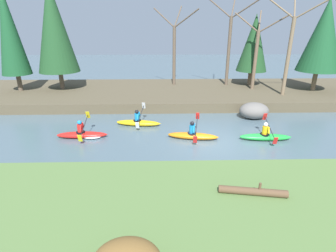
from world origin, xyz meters
TOP-DOWN VIEW (x-y plane):
  - ground_plane at (0.00, 0.00)m, footprint 90.00×90.00m
  - riverbank_near at (0.00, -7.05)m, footprint 44.00×7.44m
  - riverbank_far at (0.00, 9.43)m, footprint 44.00×9.05m
  - conifer_tree_far_left at (-14.45, 9.27)m, footprint 2.25×2.25m
  - conifer_tree_left at (-11.16, 9.74)m, footprint 3.25×3.25m
  - conifer_tree_mid_left at (5.22, 10.89)m, footprint 2.63×2.63m
  - conifer_tree_centre at (9.90, 8.76)m, footprint 3.28×3.28m
  - bare_tree_upstream at (-1.57, 11.47)m, footprint 3.70×3.66m
  - bare_tree_mid_upstream at (3.21, 11.24)m, footprint 4.24×4.19m
  - bare_tree_mid_downstream at (5.01, 9.44)m, footprint 3.45×3.41m
  - bare_tree_downstream at (6.76, 7.44)m, footprint 4.14×4.09m
  - kayaker_lead at (2.79, 0.27)m, footprint 2.78×2.07m
  - kayaker_middle at (-1.07, 0.52)m, footprint 2.79×2.06m
  - kayaker_trailing at (-4.18, 2.63)m, footprint 2.80×2.07m
  - kayaker_far_back at (-7.01, 0.83)m, footprint 2.77×2.06m
  - boulder_midstream at (3.31, 3.78)m, footprint 1.89×1.48m
  - driftwood_log at (0.06, -5.61)m, footprint 2.11×0.59m

SIDE VIEW (x-z plane):
  - ground_plane at x=0.00m, z-range 0.00..0.00m
  - kayaker_far_back at x=-7.01m, z-range -0.40..0.80m
  - kayaker_lead at x=2.79m, z-range -0.38..0.82m
  - kayaker_middle at x=-1.07m, z-range -0.38..0.82m
  - kayaker_trailing at x=-4.18m, z-range -0.38..0.82m
  - riverbank_far at x=0.00m, z-range 0.00..0.70m
  - riverbank_near at x=0.00m, z-range 0.00..0.77m
  - boulder_midstream at x=3.31m, z-range 0.00..1.07m
  - driftwood_log at x=0.06m, z-range 0.67..1.11m
  - bare_tree_mid_downstream at x=5.01m, z-range 0.52..6.77m
  - bare_tree_upstream at x=-1.57m, z-range 0.50..7.23m
  - bare_tree_downstream at x=6.76m, z-range 0.47..8.03m
  - conifer_tree_mid_left at x=5.22m, z-range 1.33..7.33m
  - bare_tree_mid_upstream at x=3.21m, z-range 0.47..8.22m
  - conifer_tree_centre at x=9.90m, z-range 1.48..8.56m
  - conifer_tree_far_left at x=-14.45m, z-range 1.35..9.40m
  - conifer_tree_left at x=-11.16m, z-range 1.42..9.85m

